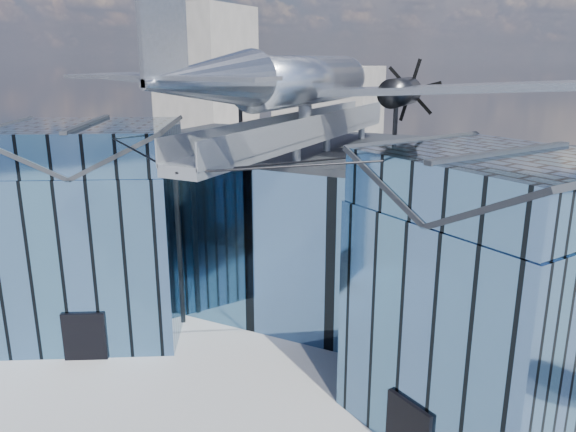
% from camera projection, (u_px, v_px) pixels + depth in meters
% --- Properties ---
extents(ground_plane, '(120.00, 120.00, 0.00)m').
position_uv_depth(ground_plane, '(271.00, 357.00, 29.46)').
color(ground_plane, gray).
extents(museum, '(32.88, 24.50, 17.60)m').
position_uv_depth(museum, '(317.00, 227.00, 32.95)').
color(museum, '#486F94').
rests_on(museum, ground).
extents(bg_towers, '(77.00, 24.50, 26.00)m').
position_uv_depth(bg_towers, '(475.00, 101.00, 69.47)').
color(bg_towers, slate).
rests_on(bg_towers, ground).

